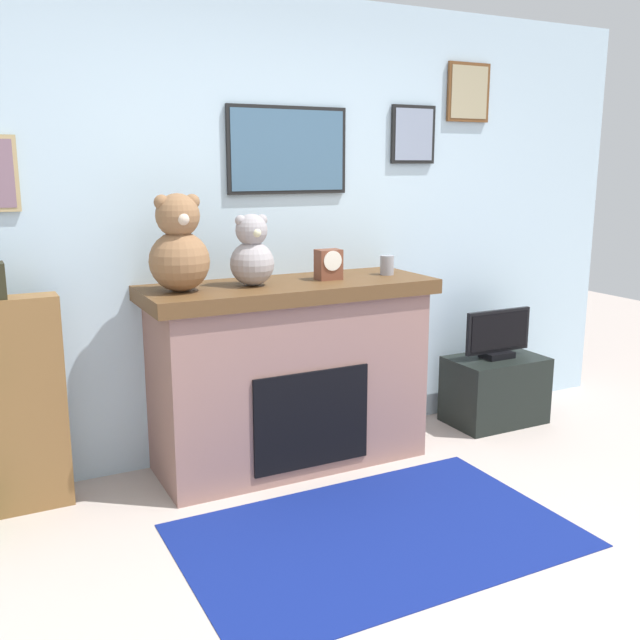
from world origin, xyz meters
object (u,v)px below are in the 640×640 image
Objects in this scene: television at (498,336)px; teddy_bear_grey at (179,248)px; candle_jar at (387,265)px; bookshelf at (13,400)px; fireplace at (289,373)px; mantel_clock at (329,264)px; teddy_bear_cream at (252,254)px; tv_stand at (495,390)px.

teddy_bear_grey is (-2.09, 0.00, 0.68)m from television.
bookshelf is at bearing 177.26° from candle_jar.
teddy_bear_grey is (-1.23, -0.00, 0.16)m from candle_jar.
fireplace is 0.65m from mantel_clock.
television is at bearing -0.09° from teddy_bear_cream.
teddy_bear_cream is (-1.70, 0.00, 1.00)m from tv_stand.
teddy_bear_cream is (-0.84, -0.00, 0.11)m from candle_jar.
fireplace is 1.52m from tv_stand.
teddy_bear_grey is at bearing -179.97° from candle_jar.
teddy_bear_grey reaches higher than candle_jar.
teddy_bear_grey is at bearing 179.93° from mantel_clock.
teddy_bear_cream reaches higher than mantel_clock.
bookshelf is 2.12m from candle_jar.
candle_jar is (2.05, -0.10, 0.54)m from bookshelf.
teddy_bear_cream is (-0.46, 0.00, 0.09)m from mantel_clock.
bookshelf reaches higher than tv_stand.
television is at bearing -0.07° from mantel_clock.
fireplace is 0.72m from teddy_bear_cream.
bookshelf is 2.60× the size of teddy_bear_grey.
teddy_bear_grey is at bearing -179.98° from teddy_bear_cream.
fireplace is 1.26× the size of bookshelf.
television is 2.95× the size of mantel_clock.
teddy_bear_grey reaches higher than bookshelf.
television is 1.81m from teddy_bear_cream.
television is 1.36m from mantel_clock.
tv_stand is (2.91, -0.10, -0.35)m from bookshelf.
mantel_clock reaches higher than television.
fireplace is 4.26× the size of teddy_bear_cream.
fireplace reaches higher than tv_stand.
tv_stand is 1.26× the size of television.
mantel_clock is 0.44× the size of teddy_bear_cream.
teddy_bear_cream reaches higher than fireplace.
teddy_bear_grey reaches higher than mantel_clock.
teddy_bear_cream is (0.39, 0.00, -0.05)m from teddy_bear_grey.
bookshelf is at bearing 178.03° from tv_stand.
tv_stand is 1.54m from mantel_clock.
tv_stand is 1.64× the size of teddy_bear_cream.
fireplace is at bearing -3.23° from bookshelf.
television is at bearing -0.80° from fireplace.
candle_jar is (0.62, -0.02, 0.57)m from fireplace.
fireplace is at bearing 179.20° from television.
teddy_bear_cream reaches higher than bookshelf.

